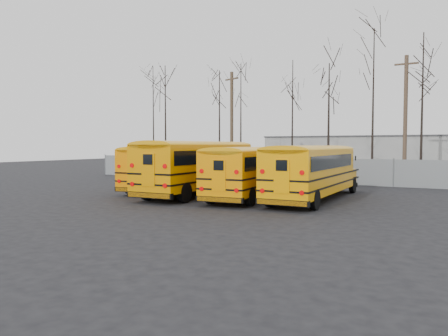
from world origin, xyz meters
The scene contains 17 objects.
ground centered at (0.00, 0.00, 0.00)m, with size 120.00×120.00×0.00m, color black.
fence centered at (0.00, 12.00, 1.00)m, with size 40.00×0.04×2.00m, color gray.
distant_building centered at (2.00, 32.00, 2.00)m, with size 22.00×8.00×4.00m, color #B2B2AD.
bus_a centered at (-4.91, 2.66, 1.76)m, with size 3.54×10.91×3.00m.
bus_b centered at (-1.79, 1.16, 1.95)m, with size 3.08×11.98×3.33m.
bus_c centered at (1.81, 1.13, 1.75)m, with size 3.22×10.81×2.98m.
bus_d centered at (5.20, 1.57, 1.80)m, with size 2.58×10.98×3.07m.
utility_pole_left centered at (-6.59, 14.54, 5.04)m, with size 1.66×0.79×9.82m.
utility_pole_right centered at (8.32, 15.78, 5.20)m, with size 1.80×0.31×10.12m.
tree_0 centered at (-18.15, 17.72, 5.91)m, with size 0.26×0.26×11.82m, color black.
tree_1 centered at (-14.11, 14.46, 5.52)m, with size 0.26×0.26×11.05m, color black.
tree_2 centered at (-8.93, 16.40, 5.21)m, with size 0.26×0.26×10.43m, color black.
tree_3 centered at (-5.41, 14.08, 5.18)m, with size 0.26×0.26×10.35m, color black.
tree_4 centered at (-1.79, 17.72, 5.50)m, with size 0.26×0.26×11.00m, color black.
tree_5 centered at (1.89, 16.88, 5.13)m, with size 0.26×0.26×10.26m, color black.
tree_6 centered at (6.22, 13.54, 5.98)m, with size 0.26×0.26×11.95m, color black.
tree_7 centered at (9.48, 16.27, 5.94)m, with size 0.26×0.26×11.88m, color black.
Camera 1 is at (12.26, -21.66, 3.03)m, focal length 35.00 mm.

